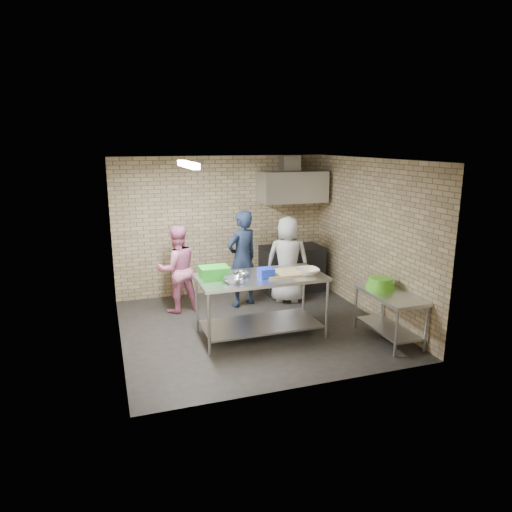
{
  "coord_description": "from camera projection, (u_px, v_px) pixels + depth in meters",
  "views": [
    {
      "loc": [
        -2.22,
        -6.75,
        2.97
      ],
      "look_at": [
        0.1,
        0.2,
        1.15
      ],
      "focal_mm": 32.58,
      "sensor_mm": 36.0,
      "label": 1
    }
  ],
  "objects": [
    {
      "name": "man_navy",
      "position": [
        242.0,
        259.0,
        8.44
      ],
      "size": [
        0.76,
        0.64,
        1.78
      ],
      "primitive_type": "imported",
      "rotation": [
        0.0,
        0.0,
        3.53
      ],
      "color": "#141B33",
      "rests_on": "floor"
    },
    {
      "name": "mixing_bowl_b",
      "position": [
        241.0,
        274.0,
        7.03
      ],
      "size": [
        0.24,
        0.24,
        0.07
      ],
      "primitive_type": "imported",
      "rotation": [
        0.0,
        0.0,
        -0.06
      ],
      "color": "silver",
      "rests_on": "prep_table"
    },
    {
      "name": "prep_table",
      "position": [
        261.0,
        306.0,
        7.2
      ],
      "size": [
        1.94,
        0.97,
        0.97
      ],
      "primitive_type": "cube",
      "color": "silver",
      "rests_on": "floor"
    },
    {
      "name": "bottle_green",
      "position": [
        309.0,
        189.0,
        9.42
      ],
      "size": [
        0.06,
        0.06,
        0.15
      ],
      "primitive_type": "cylinder",
      "color": "green",
      "rests_on": "wall_shelf"
    },
    {
      "name": "hood_duct",
      "position": [
        290.0,
        163.0,
        9.11
      ],
      "size": [
        0.35,
        0.3,
        0.3
      ],
      "primitive_type": "cube",
      "color": "#A5A8AD",
      "rests_on": "back_wall"
    },
    {
      "name": "bottle_red",
      "position": [
        291.0,
        189.0,
        9.29
      ],
      "size": [
        0.07,
        0.07,
        0.18
      ],
      "primitive_type": "cylinder",
      "color": "#B22619",
      "rests_on": "wall_shelf"
    },
    {
      "name": "front_wall",
      "position": [
        307.0,
        283.0,
        5.44
      ],
      "size": [
        4.2,
        0.06,
        2.7
      ],
      "primitive_type": "cube",
      "color": "tan",
      "rests_on": "ground"
    },
    {
      "name": "left_wall",
      "position": [
        115.0,
        257.0,
        6.64
      ],
      "size": [
        0.06,
        4.0,
        2.7
      ],
      "primitive_type": "cube",
      "color": "tan",
      "rests_on": "ground"
    },
    {
      "name": "side_counter",
      "position": [
        389.0,
        316.0,
        7.06
      ],
      "size": [
        0.6,
        1.2,
        0.75
      ],
      "primitive_type": "cube",
      "color": "silver",
      "rests_on": "floor"
    },
    {
      "name": "woman_pink",
      "position": [
        177.0,
        269.0,
        8.18
      ],
      "size": [
        0.85,
        0.71,
        1.55
      ],
      "primitive_type": "imported",
      "rotation": [
        0.0,
        0.0,
        3.32
      ],
      "color": "pink",
      "rests_on": "floor"
    },
    {
      "name": "range_hood",
      "position": [
        292.0,
        187.0,
        9.09
      ],
      "size": [
        1.3,
        0.6,
        0.6
      ],
      "primitive_type": "cube",
      "color": "silver",
      "rests_on": "back_wall"
    },
    {
      "name": "green_crate",
      "position": [
        214.0,
        272.0,
        6.96
      ],
      "size": [
        0.43,
        0.32,
        0.17
      ],
      "primitive_type": "cube",
      "color": "green",
      "rests_on": "prep_table"
    },
    {
      "name": "cutting_board",
      "position": [
        283.0,
        273.0,
        7.17
      ],
      "size": [
        0.59,
        0.45,
        0.03
      ],
      "primitive_type": "cube",
      "color": "#D8C17C",
      "rests_on": "prep_table"
    },
    {
      "name": "right_wall",
      "position": [
        371.0,
        238.0,
        7.93
      ],
      "size": [
        0.06,
        4.0,
        2.7
      ],
      "primitive_type": "cube",
      "color": "tan",
      "rests_on": "ground"
    },
    {
      "name": "woman_white",
      "position": [
        288.0,
        259.0,
        8.69
      ],
      "size": [
        0.93,
        0.79,
        1.63
      ],
      "primitive_type": "imported",
      "rotation": [
        0.0,
        0.0,
        2.74
      ],
      "color": "silver",
      "rests_on": "floor"
    },
    {
      "name": "back_wall",
      "position": [
        222.0,
        226.0,
        9.13
      ],
      "size": [
        4.2,
        0.06,
        2.7
      ],
      "primitive_type": "cube",
      "color": "tan",
      "rests_on": "ground"
    },
    {
      "name": "green_basin",
      "position": [
        380.0,
        283.0,
        7.17
      ],
      "size": [
        0.46,
        0.46,
        0.17
      ],
      "primitive_type": null,
      "color": "#59C626",
      "rests_on": "side_counter"
    },
    {
      "name": "ceiling",
      "position": [
        254.0,
        159.0,
        6.96
      ],
      "size": [
        4.2,
        4.2,
        0.0
      ],
      "primitive_type": "plane",
      "rotation": [
        3.14,
        0.0,
        0.0
      ],
      "color": "black",
      "rests_on": "ground"
    },
    {
      "name": "floor",
      "position": [
        254.0,
        327.0,
        7.61
      ],
      "size": [
        4.2,
        4.2,
        0.0
      ],
      "primitive_type": "plane",
      "color": "black",
      "rests_on": "ground"
    },
    {
      "name": "ceramic_bowl",
      "position": [
        307.0,
        271.0,
        7.15
      ],
      "size": [
        0.39,
        0.39,
        0.09
      ],
      "primitive_type": "imported",
      "rotation": [
        0.0,
        0.0,
        -0.06
      ],
      "color": "beige",
      "rests_on": "prep_table"
    },
    {
      "name": "blue_tub",
      "position": [
        266.0,
        273.0,
        6.99
      ],
      "size": [
        0.22,
        0.22,
        0.14
      ],
      "primitive_type": "cube",
      "color": "#1934BF",
      "rests_on": "prep_table"
    },
    {
      "name": "mixing_bowl_a",
      "position": [
        233.0,
        280.0,
        6.73
      ],
      "size": [
        0.32,
        0.32,
        0.07
      ],
      "primitive_type": "imported",
      "rotation": [
        0.0,
        0.0,
        -0.06
      ],
      "color": "silver",
      "rests_on": "prep_table"
    },
    {
      "name": "wall_shelf",
      "position": [
        302.0,
        194.0,
        9.4
      ],
      "size": [
        0.8,
        0.2,
        0.04
      ],
      "primitive_type": "cube",
      "color": "#3F2B19",
      "rests_on": "back_wall"
    },
    {
      "name": "fluorescent_fixture",
      "position": [
        188.0,
        165.0,
        6.67
      ],
      "size": [
        0.1,
        1.25,
        0.08
      ],
      "primitive_type": "cube",
      "color": "white",
      "rests_on": "ceiling"
    },
    {
      "name": "stove",
      "position": [
        292.0,
        268.0,
        9.44
      ],
      "size": [
        1.2,
        0.7,
        0.9
      ],
      "primitive_type": "cube",
      "color": "black",
      "rests_on": "floor"
    }
  ]
}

